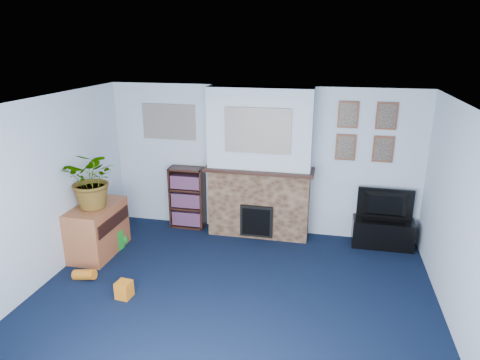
% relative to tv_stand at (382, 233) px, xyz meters
% --- Properties ---
extents(floor, '(5.00, 4.50, 0.01)m').
position_rel_tv_stand_xyz_m(floor, '(-1.95, -2.03, -0.23)').
color(floor, black).
rests_on(floor, ground).
extents(ceiling, '(5.00, 4.50, 0.01)m').
position_rel_tv_stand_xyz_m(ceiling, '(-1.95, -2.03, 2.17)').
color(ceiling, white).
rests_on(ceiling, wall_back).
extents(wall_back, '(5.00, 0.04, 2.40)m').
position_rel_tv_stand_xyz_m(wall_back, '(-1.95, 0.22, 0.97)').
color(wall_back, silver).
rests_on(wall_back, ground).
extents(wall_front, '(5.00, 0.04, 2.40)m').
position_rel_tv_stand_xyz_m(wall_front, '(-1.95, -4.28, 0.97)').
color(wall_front, silver).
rests_on(wall_front, ground).
extents(wall_left, '(0.04, 4.50, 2.40)m').
position_rel_tv_stand_xyz_m(wall_left, '(-4.45, -2.03, 0.97)').
color(wall_left, silver).
rests_on(wall_left, ground).
extents(wall_right, '(0.04, 4.50, 2.40)m').
position_rel_tv_stand_xyz_m(wall_right, '(0.55, -2.03, 0.97)').
color(wall_right, silver).
rests_on(wall_right, ground).
extents(chimney_breast, '(1.72, 0.50, 2.40)m').
position_rel_tv_stand_xyz_m(chimney_breast, '(-1.95, 0.02, 0.96)').
color(chimney_breast, brown).
rests_on(chimney_breast, ground).
extents(collage_main, '(1.00, 0.03, 0.68)m').
position_rel_tv_stand_xyz_m(collage_main, '(-1.95, -0.19, 1.55)').
color(collage_main, gray).
rests_on(collage_main, chimney_breast).
extents(collage_left, '(0.90, 0.03, 0.58)m').
position_rel_tv_stand_xyz_m(collage_left, '(-3.50, 0.21, 1.55)').
color(collage_left, gray).
rests_on(collage_left, wall_back).
extents(portrait_tl, '(0.30, 0.03, 0.40)m').
position_rel_tv_stand_xyz_m(portrait_tl, '(-0.65, 0.20, 1.77)').
color(portrait_tl, brown).
rests_on(portrait_tl, wall_back).
extents(portrait_tr, '(0.30, 0.03, 0.40)m').
position_rel_tv_stand_xyz_m(portrait_tr, '(-0.10, 0.20, 1.77)').
color(portrait_tr, brown).
rests_on(portrait_tr, wall_back).
extents(portrait_bl, '(0.30, 0.03, 0.40)m').
position_rel_tv_stand_xyz_m(portrait_bl, '(-0.65, 0.20, 1.27)').
color(portrait_bl, brown).
rests_on(portrait_bl, wall_back).
extents(portrait_br, '(0.30, 0.03, 0.40)m').
position_rel_tv_stand_xyz_m(portrait_br, '(-0.10, 0.20, 1.27)').
color(portrait_br, brown).
rests_on(portrait_br, wall_back).
extents(tv_stand, '(0.91, 0.38, 0.43)m').
position_rel_tv_stand_xyz_m(tv_stand, '(0.00, 0.00, 0.00)').
color(tv_stand, black).
rests_on(tv_stand, ground).
extents(television, '(0.83, 0.13, 0.48)m').
position_rel_tv_stand_xyz_m(television, '(0.00, 0.02, 0.45)').
color(television, black).
rests_on(television, tv_stand).
extents(bookshelf, '(0.58, 0.28, 1.05)m').
position_rel_tv_stand_xyz_m(bookshelf, '(-3.19, 0.08, 0.28)').
color(bookshelf, black).
rests_on(bookshelf, ground).
extents(sideboard, '(0.54, 0.97, 0.76)m').
position_rel_tv_stand_xyz_m(sideboard, '(-4.19, -1.13, 0.12)').
color(sideboard, '#9F5533').
rests_on(sideboard, ground).
extents(potted_plant, '(0.83, 0.74, 0.85)m').
position_rel_tv_stand_xyz_m(potted_plant, '(-4.14, -1.18, 0.96)').
color(potted_plant, '#26661E').
rests_on(potted_plant, sideboard).
extents(mantel_clock, '(0.11, 0.06, 0.15)m').
position_rel_tv_stand_xyz_m(mantel_clock, '(-1.95, -0.03, 1.00)').
color(mantel_clock, gold).
rests_on(mantel_clock, chimney_breast).
extents(mantel_candle, '(0.05, 0.05, 0.15)m').
position_rel_tv_stand_xyz_m(mantel_candle, '(-1.59, -0.03, 1.01)').
color(mantel_candle, '#B2BFC6').
rests_on(mantel_candle, chimney_breast).
extents(mantel_teddy, '(0.13, 0.13, 0.13)m').
position_rel_tv_stand_xyz_m(mantel_teddy, '(-2.53, -0.03, 0.99)').
color(mantel_teddy, gray).
rests_on(mantel_teddy, chimney_breast).
extents(mantel_can, '(0.07, 0.07, 0.13)m').
position_rel_tv_stand_xyz_m(mantel_can, '(-1.21, -0.03, 0.99)').
color(mantel_can, orange).
rests_on(mantel_can, chimney_breast).
extents(green_crate, '(0.42, 0.36, 0.30)m').
position_rel_tv_stand_xyz_m(green_crate, '(-4.11, -1.03, -0.08)').
color(green_crate, '#198C26').
rests_on(green_crate, ground).
extents(toy_ball, '(0.17, 0.17, 0.17)m').
position_rel_tv_stand_xyz_m(toy_ball, '(-3.97, -0.83, -0.14)').
color(toy_ball, '#198C26').
rests_on(toy_ball, ground).
extents(toy_block, '(0.19, 0.19, 0.22)m').
position_rel_tv_stand_xyz_m(toy_block, '(-3.27, -2.15, -0.12)').
color(toy_block, orange).
rests_on(toy_block, ground).
extents(toy_tube, '(0.32, 0.14, 0.18)m').
position_rel_tv_stand_xyz_m(toy_tube, '(-3.99, -1.87, -0.15)').
color(toy_tube, orange).
rests_on(toy_tube, ground).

